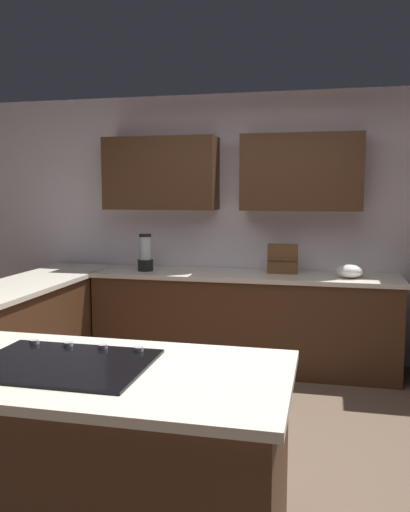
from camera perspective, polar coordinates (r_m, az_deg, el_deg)
ground_plane at (r=3.61m, az=1.34°, el=-20.44°), size 14.00×14.00×0.00m
wall_back at (r=5.24m, az=5.12°, el=4.42°), size 6.00×0.44×2.60m
lower_cabinets_back at (r=5.07m, az=4.15°, el=-7.13°), size 2.80×0.60×0.86m
countertop_back at (r=4.98m, az=4.19°, el=-2.10°), size 2.84×0.64×0.04m
lower_cabinets_side at (r=4.60m, az=-20.27°, el=-9.01°), size 0.60×2.90×0.86m
countertop_side at (r=4.50m, az=-20.51°, el=-3.48°), size 0.64×2.94×0.04m
island_base at (r=2.64m, az=-14.67°, el=-20.96°), size 1.92×0.82×0.86m
island_top at (r=2.47m, az=-14.99°, el=-11.67°), size 2.00×0.90×0.04m
cooktop at (r=2.46m, az=-14.95°, el=-11.02°), size 0.76×0.56×0.03m
blender at (r=5.14m, az=-6.41°, el=0.11°), size 0.15×0.15×0.36m
mixing_bowl at (r=4.87m, az=15.24°, el=-1.51°), size 0.24×0.24×0.13m
spice_rack at (r=4.99m, az=8.32°, el=-0.31°), size 0.27×0.11×0.27m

